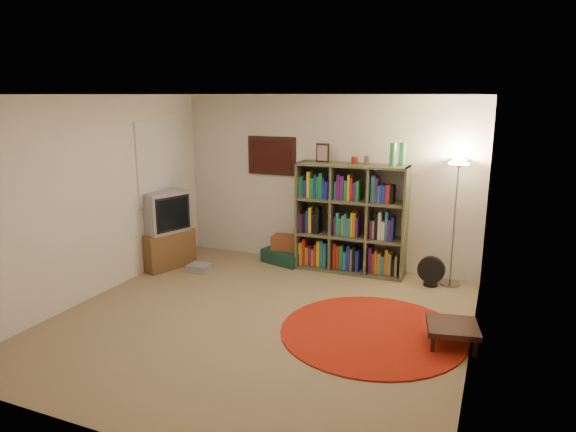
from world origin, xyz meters
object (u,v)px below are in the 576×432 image
object	(u,v)px
floor_lamp	(458,181)
tv_stand	(163,230)
floor_fan	(431,271)
side_table	(452,328)
bookshelf	(350,220)
suitcase	(285,256)

from	to	relation	value
floor_lamp	tv_stand	bearing A→B (deg)	-168.45
floor_fan	side_table	bearing A→B (deg)	-74.60
bookshelf	floor_lamp	bearing A→B (deg)	-2.75
floor_fan	suitcase	bearing A→B (deg)	176.64
tv_stand	suitcase	distance (m)	1.85
bookshelf	suitcase	distance (m)	1.20
side_table	bookshelf	bearing A→B (deg)	131.61
bookshelf	floor_lamp	xyz separation A→B (m)	(1.43, -0.03, 0.66)
bookshelf	suitcase	xyz separation A→B (m)	(-1.00, -0.03, -0.66)
floor_lamp	suitcase	world-z (taller)	floor_lamp
floor_lamp	suitcase	size ratio (longest dim) A/B	2.37
tv_stand	suitcase	xyz separation A→B (m)	(1.60, 0.82, -0.45)
floor_lamp	side_table	xyz separation A→B (m)	(0.19, -1.79, -1.22)
suitcase	side_table	size ratio (longest dim) A/B	1.22
tv_stand	side_table	bearing A→B (deg)	6.57
side_table	tv_stand	bearing A→B (deg)	167.06
floor_fan	floor_lamp	bearing A→B (deg)	34.18
suitcase	side_table	distance (m)	3.18
bookshelf	tv_stand	world-z (taller)	bookshelf
floor_fan	tv_stand	size ratio (longest dim) A/B	0.36
bookshelf	floor_fan	bearing A→B (deg)	-10.43
floor_fan	suitcase	xyz separation A→B (m)	(-2.19, 0.16, -0.11)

